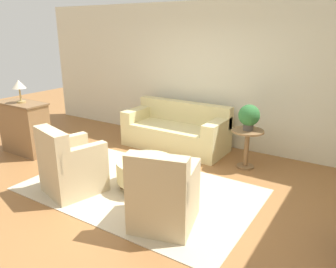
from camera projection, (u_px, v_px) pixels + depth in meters
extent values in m
plane|color=#996638|center=(140.00, 190.00, 4.87)|extent=(16.00, 16.00, 0.00)
cube|color=beige|center=(215.00, 76.00, 6.46)|extent=(8.93, 0.12, 2.80)
cube|color=beige|center=(140.00, 189.00, 4.87)|extent=(3.38, 2.10, 0.01)
cube|color=beige|center=(175.00, 137.00, 6.51)|extent=(2.05, 0.89, 0.47)
cube|color=beige|center=(184.00, 112.00, 6.65)|extent=(2.05, 0.20, 0.42)
cube|color=beige|center=(138.00, 114.00, 6.85)|extent=(0.24, 0.85, 0.23)
cube|color=beige|center=(217.00, 127.00, 5.93)|extent=(0.24, 0.85, 0.23)
cube|color=olive|center=(164.00, 153.00, 6.24)|extent=(1.85, 0.05, 0.06)
cube|color=#C6B289|center=(74.00, 176.00, 4.78)|extent=(0.88, 0.92, 0.46)
cube|color=#C6B289|center=(52.00, 148.00, 4.45)|extent=(0.73, 0.38, 0.53)
cube|color=#C6B289|center=(83.00, 157.00, 4.47)|extent=(0.33, 0.73, 0.29)
cube|color=#C6B289|center=(64.00, 146.00, 4.88)|extent=(0.33, 0.73, 0.29)
cube|color=olive|center=(96.00, 181.00, 5.06)|extent=(0.63, 0.22, 0.06)
cube|color=#C6B289|center=(165.00, 206.00, 3.97)|extent=(0.88, 0.92, 0.46)
cube|color=#C6B289|center=(157.00, 178.00, 3.56)|extent=(0.73, 0.38, 0.53)
cube|color=#C6B289|center=(188.00, 180.00, 3.79)|extent=(0.33, 0.73, 0.29)
cube|color=#C6B289|center=(143.00, 174.00, 3.95)|extent=(0.33, 0.73, 0.29)
cube|color=olive|center=(173.00, 206.00, 4.35)|extent=(0.63, 0.22, 0.06)
cylinder|color=beige|center=(146.00, 170.00, 4.87)|extent=(0.88, 0.88, 0.30)
cylinder|color=olive|center=(122.00, 185.00, 4.86)|extent=(0.05, 0.05, 0.12)
cylinder|color=olive|center=(150.00, 194.00, 4.59)|extent=(0.05, 0.05, 0.12)
cylinder|color=olive|center=(143.00, 173.00, 5.29)|extent=(0.05, 0.05, 0.12)
cylinder|color=olive|center=(170.00, 180.00, 5.02)|extent=(0.05, 0.05, 0.12)
cylinder|color=olive|center=(248.00, 131.00, 5.47)|extent=(0.53, 0.53, 0.03)
cylinder|color=olive|center=(246.00, 150.00, 5.57)|extent=(0.08, 0.08, 0.64)
cylinder|color=olive|center=(245.00, 166.00, 5.66)|extent=(0.29, 0.29, 0.03)
cube|color=olive|center=(25.00, 128.00, 6.20)|extent=(0.96, 0.45, 0.98)
cube|color=brown|center=(21.00, 103.00, 6.06)|extent=(1.00, 0.49, 0.03)
cylinder|color=#4C4742|center=(248.00, 127.00, 5.45)|extent=(0.17, 0.17, 0.11)
sphere|color=#2D6B33|center=(249.00, 115.00, 5.38)|extent=(0.35, 0.35, 0.35)
cylinder|color=tan|center=(21.00, 102.00, 6.05)|extent=(0.16, 0.16, 0.03)
cylinder|color=tan|center=(20.00, 95.00, 6.01)|extent=(0.03, 0.03, 0.23)
cone|color=beige|center=(19.00, 84.00, 5.95)|extent=(0.25, 0.25, 0.16)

